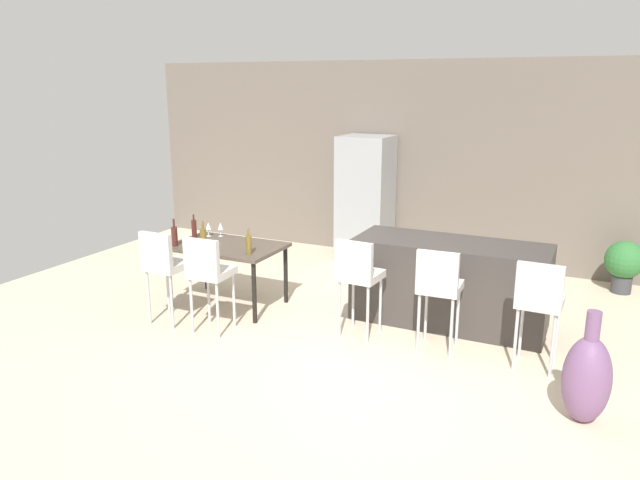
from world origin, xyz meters
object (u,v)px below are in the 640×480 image
at_px(wine_bottle_right, 203,238).
at_px(refrigerator, 365,199).
at_px(kitchen_island, 449,283).
at_px(bar_chair_middle, 439,284).
at_px(wine_bottle_near, 249,244).
at_px(potted_plant, 624,262).
at_px(dining_table, 227,251).
at_px(bar_chair_right, 539,298).
at_px(floor_vase, 587,378).
at_px(wine_glass_left, 220,226).
at_px(wine_bottle_far, 175,236).
at_px(dining_chair_near, 164,262).
at_px(wine_glass_end, 208,226).
at_px(bar_chair_left, 358,272).
at_px(wine_bottle_middle, 194,229).
at_px(dining_chair_far, 208,270).

xyz_separation_m(wine_bottle_right, refrigerator, (0.89, 2.76, 0.06)).
bearing_deg(kitchen_island, bar_chair_middle, -84.46).
bearing_deg(wine_bottle_near, potted_plant, 35.56).
distance_m(dining_table, potted_plant, 4.93).
distance_m(bar_chair_right, floor_vase, 0.94).
distance_m(wine_bottle_near, wine_glass_left, 0.91).
xyz_separation_m(bar_chair_right, wine_bottle_far, (-4.01, -0.10, 0.16)).
bearing_deg(bar_chair_right, dining_table, 176.82).
height_order(dining_chair_near, wine_glass_end, dining_chair_near).
bearing_deg(dining_table, wine_glass_end, 150.53).
xyz_separation_m(dining_table, wine_bottle_right, (-0.14, -0.26, 0.19)).
bearing_deg(bar_chair_left, wine_glass_end, 168.53).
xyz_separation_m(wine_bottle_middle, potted_plant, (4.78, 2.40, -0.46)).
distance_m(dining_chair_far, floor_vase, 3.68).
distance_m(dining_chair_far, wine_bottle_near, 0.60).
xyz_separation_m(bar_chair_middle, wine_glass_end, (-3.01, 0.44, 0.17)).
distance_m(wine_glass_end, potted_plant, 5.21).
height_order(bar_chair_middle, floor_vase, bar_chair_middle).
xyz_separation_m(bar_chair_right, wine_bottle_middle, (-4.03, 0.29, 0.16)).
distance_m(bar_chair_left, wine_bottle_right, 1.89).
distance_m(wine_bottle_far, refrigerator, 3.08).
bearing_deg(dining_chair_near, dining_table, 69.61).
distance_m(bar_chair_right, wine_bottle_right, 3.64).
xyz_separation_m(dining_table, floor_vase, (3.95, -0.95, -0.30)).
bearing_deg(dining_chair_far, floor_vase, -2.71).
relative_size(kitchen_island, wine_glass_end, 11.86).
height_order(kitchen_island, bar_chair_right, bar_chair_right).
bearing_deg(wine_bottle_middle, wine_glass_end, 54.37).
bearing_deg(wine_bottle_far, dining_chair_far, -30.77).
bearing_deg(wine_glass_end, bar_chair_right, -6.40).
xyz_separation_m(bar_chair_left, wine_glass_left, (-2.03, 0.50, 0.17)).
relative_size(bar_chair_left, bar_chair_middle, 1.00).
bearing_deg(wine_glass_left, bar_chair_left, -13.81).
height_order(wine_glass_left, floor_vase, floor_vase).
bearing_deg(kitchen_island, wine_glass_left, -174.33).
relative_size(bar_chair_middle, potted_plant, 1.57).
bearing_deg(bar_chair_right, dining_chair_far, -169.65).
xyz_separation_m(wine_glass_end, refrigerator, (1.19, 2.26, 0.06)).
relative_size(dining_chair_near, refrigerator, 0.57).
bearing_deg(wine_bottle_far, wine_bottle_right, 5.87).
distance_m(bar_chair_left, dining_chair_near, 2.11).
relative_size(dining_chair_far, wine_bottle_near, 3.65).
relative_size(dining_chair_near, dining_chair_far, 1.00).
relative_size(bar_chair_right, wine_glass_end, 6.03).
height_order(dining_chair_far, potted_plant, dining_chair_far).
bearing_deg(wine_bottle_middle, wine_bottle_far, -87.06).
bearing_deg(floor_vase, dining_table, 166.45).
distance_m(floor_vase, potted_plant, 3.46).
relative_size(wine_bottle_middle, refrigerator, 0.16).
height_order(wine_bottle_near, wine_glass_left, wine_bottle_near).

